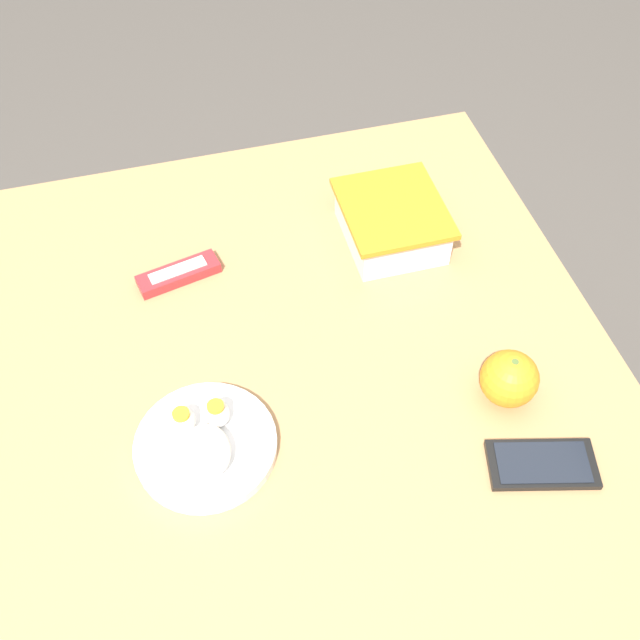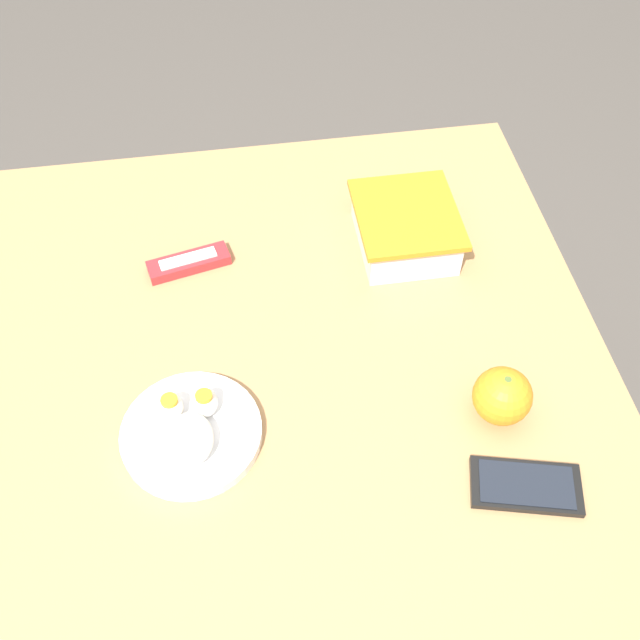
{
  "view_description": "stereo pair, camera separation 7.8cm",
  "coord_description": "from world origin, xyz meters",
  "px_view_note": "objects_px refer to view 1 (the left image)",
  "views": [
    {
      "loc": [
        0.59,
        -0.13,
        1.67
      ],
      "look_at": [
        -0.08,
        0.06,
        0.79
      ],
      "focal_mm": 42.0,
      "sensor_mm": 36.0,
      "label": 1
    },
    {
      "loc": [
        0.61,
        -0.05,
        1.67
      ],
      "look_at": [
        -0.08,
        0.06,
        0.79
      ],
      "focal_mm": 42.0,
      "sensor_mm": 36.0,
      "label": 2
    }
  ],
  "objects_px": {
    "cell_phone": "(542,464)",
    "rice_plate": "(205,444)",
    "food_container": "(392,224)",
    "candy_bar": "(179,274)",
    "orange_fruit": "(509,379)"
  },
  "relations": [
    {
      "from": "food_container",
      "to": "candy_bar",
      "type": "relative_size",
      "value": 1.33
    },
    {
      "from": "candy_bar",
      "to": "cell_phone",
      "type": "height_order",
      "value": "candy_bar"
    },
    {
      "from": "cell_phone",
      "to": "rice_plate",
      "type": "bearing_deg",
      "value": -108.2
    },
    {
      "from": "food_container",
      "to": "cell_phone",
      "type": "bearing_deg",
      "value": 7.39
    },
    {
      "from": "food_container",
      "to": "cell_phone",
      "type": "xyz_separation_m",
      "value": [
        0.46,
        0.06,
        -0.03
      ]
    },
    {
      "from": "food_container",
      "to": "candy_bar",
      "type": "xyz_separation_m",
      "value": [
        -0.0,
        -0.36,
        -0.02
      ]
    },
    {
      "from": "orange_fruit",
      "to": "candy_bar",
      "type": "xyz_separation_m",
      "value": [
        -0.35,
        -0.42,
        -0.03
      ]
    },
    {
      "from": "food_container",
      "to": "rice_plate",
      "type": "xyz_separation_m",
      "value": [
        0.32,
        -0.37,
        -0.02
      ]
    },
    {
      "from": "orange_fruit",
      "to": "candy_bar",
      "type": "height_order",
      "value": "orange_fruit"
    },
    {
      "from": "candy_bar",
      "to": "cell_phone",
      "type": "bearing_deg",
      "value": 42.17
    },
    {
      "from": "rice_plate",
      "to": "cell_phone",
      "type": "relative_size",
      "value": 1.23
    },
    {
      "from": "food_container",
      "to": "candy_bar",
      "type": "height_order",
      "value": "food_container"
    },
    {
      "from": "food_container",
      "to": "orange_fruit",
      "type": "xyz_separation_m",
      "value": [
        0.34,
        0.06,
        0.01
      ]
    },
    {
      "from": "orange_fruit",
      "to": "cell_phone",
      "type": "height_order",
      "value": "orange_fruit"
    },
    {
      "from": "food_container",
      "to": "candy_bar",
      "type": "bearing_deg",
      "value": -90.34
    }
  ]
}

